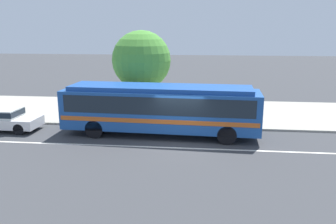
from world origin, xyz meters
name	(u,v)px	position (x,y,z in m)	size (l,w,h in m)	color
ground_plane	(179,143)	(0.00, 0.00, 0.00)	(120.00, 120.00, 0.00)	#383A3D
sidewalk_slab	(186,112)	(0.00, 6.68, 0.06)	(60.00, 8.00, 0.12)	#9E9A8E
lane_stripe_center	(178,148)	(0.00, -0.80, 0.00)	(56.00, 0.16, 0.01)	silver
transit_bus	(161,107)	(-1.13, 1.33, 1.62)	(10.91, 3.03, 2.78)	#1D4C96
sedan_behind_bus	(1,118)	(-10.51, 1.25, 0.72)	(4.31, 1.83, 1.29)	silver
pedestrian_waiting_near_sign	(168,104)	(-1.07, 4.51, 1.08)	(0.38, 0.38, 1.65)	#6B6E57
bus_stop_sign	(234,100)	(3.05, 3.38, 1.68)	(0.08, 0.44, 2.42)	gray
street_tree_near_stop	(141,60)	(-2.87, 5.22, 3.80)	(3.83, 3.83, 5.61)	brown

